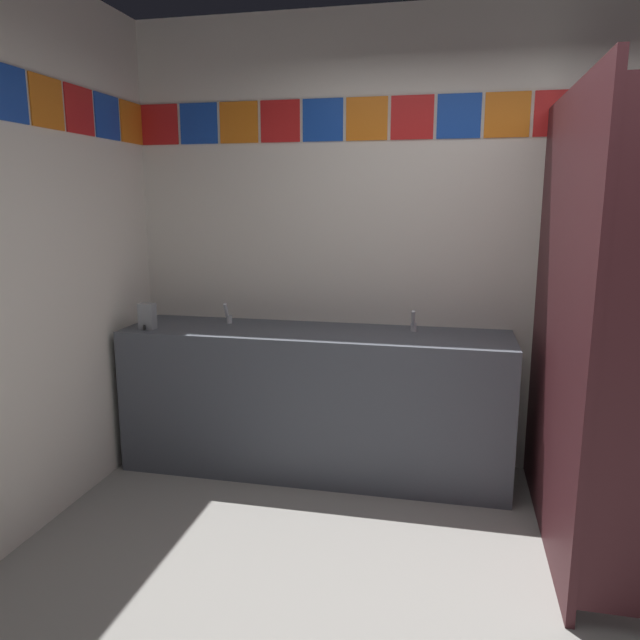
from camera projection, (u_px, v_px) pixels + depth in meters
The scene contains 6 objects.
wall_back at pixel (499, 245), 3.60m from camera, with size 4.56×0.09×2.77m.
vanity_counter at pixel (315, 400), 3.70m from camera, with size 2.33×0.57×0.88m.
faucet_left at pixel (228, 316), 3.81m from camera, with size 0.04×0.10×0.14m.
faucet_right at pixel (413, 324), 3.56m from camera, with size 0.04×0.10×0.14m.
soap_dispenser at pixel (147, 316), 3.65m from camera, with size 0.09×0.09×0.16m.
stall_divider at pixel (609, 337), 2.58m from camera, with size 0.92×1.48×2.16m.
Camera 1 is at (-0.28, -2.10, 1.65)m, focal length 33.77 mm.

